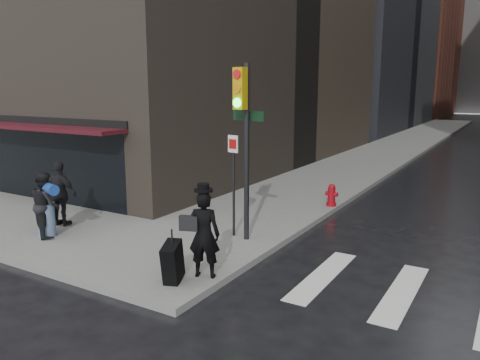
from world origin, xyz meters
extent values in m
plane|color=black|center=(0.00, 0.00, 0.00)|extent=(140.00, 140.00, 0.00)
cube|color=slate|center=(0.00, 27.00, 0.07)|extent=(4.00, 50.00, 0.15)
cube|color=silver|center=(3.50, 1.00, 0.01)|extent=(0.50, 3.00, 0.01)
cube|color=silver|center=(5.10, 1.00, 0.01)|extent=(0.50, 3.00, 0.01)
cube|color=brown|center=(-13.00, 62.00, 13.00)|extent=(22.00, 20.00, 26.00)
cube|color=black|center=(-7.00, 2.05, 1.40)|extent=(8.00, 0.12, 2.60)
cube|color=#3F0E15|center=(-7.00, 1.55, 2.65)|extent=(8.40, 1.10, 0.12)
cube|color=black|center=(-7.00, 1.98, 2.82)|extent=(8.40, 0.08, 0.22)
imported|color=black|center=(1.60, -0.57, 1.02)|extent=(0.74, 0.61, 1.75)
cylinder|color=black|center=(1.60, -0.57, 1.92)|extent=(0.37, 0.37, 0.05)
cylinder|color=black|center=(1.60, -0.57, 1.98)|extent=(0.23, 0.23, 0.14)
cube|color=black|center=(1.35, -0.73, 1.26)|extent=(0.39, 0.24, 0.30)
cube|color=black|center=(1.25, -1.14, 0.56)|extent=(0.51, 0.74, 0.88)
cylinder|color=black|center=(1.25, -1.14, 1.02)|extent=(0.03, 0.03, 0.41)
imported|color=black|center=(-3.31, -0.50, 0.98)|extent=(1.00, 0.93, 1.66)
cube|color=black|center=(-3.58, -0.18, 0.65)|extent=(0.56, 0.47, 0.31)
cylinder|color=navy|center=(-3.02, -0.53, 1.42)|extent=(0.55, 0.40, 0.26)
imported|color=black|center=(-3.79, 0.34, 1.04)|extent=(1.10, 0.60, 1.77)
cylinder|color=black|center=(1.14, 1.90, 2.29)|extent=(0.13, 0.13, 4.28)
cube|color=gold|center=(1.09, 1.67, 3.84)|extent=(0.33, 0.25, 0.96)
cylinder|color=red|center=(1.07, 1.56, 4.16)|extent=(0.22, 0.09, 0.21)
cylinder|color=orange|center=(1.07, 1.56, 3.84)|extent=(0.22, 0.09, 0.21)
cylinder|color=#19E533|center=(1.07, 1.56, 3.52)|extent=(0.22, 0.09, 0.21)
cylinder|color=black|center=(0.72, 1.98, 1.43)|extent=(0.06, 0.06, 2.57)
cube|color=white|center=(0.72, 1.95, 2.50)|extent=(0.32, 0.08, 0.43)
cube|color=black|center=(1.14, 1.98, 3.20)|extent=(0.95, 0.22, 0.24)
cylinder|color=maroon|center=(1.80, 6.17, 0.20)|extent=(0.31, 0.31, 0.10)
cylinder|color=maroon|center=(1.80, 6.17, 0.44)|extent=(0.24, 0.24, 0.59)
sphere|color=maroon|center=(1.80, 6.17, 0.76)|extent=(0.22, 0.22, 0.22)
cylinder|color=maroon|center=(1.80, 6.17, 0.54)|extent=(0.40, 0.15, 0.14)
camera|label=1|loc=(6.72, -7.78, 3.86)|focal=35.00mm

